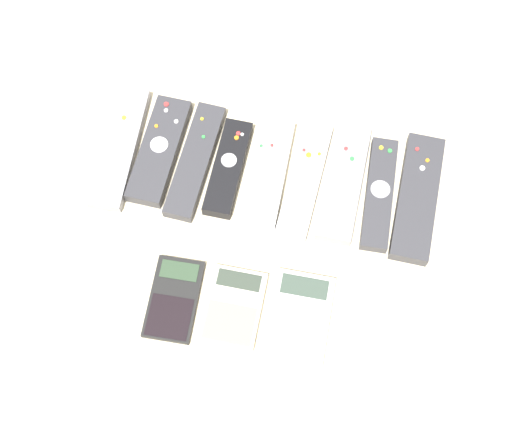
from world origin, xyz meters
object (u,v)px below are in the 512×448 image
at_px(remote_6, 344,183).
at_px(calculator_0, 174,299).
at_px(remote_5, 305,179).
at_px(remote_2, 195,161).
at_px(calculator_2, 299,319).
at_px(remote_0, 120,148).
at_px(remote_7, 379,194).
at_px(remote_4, 266,173).
at_px(calculator_1, 234,307).
at_px(remote_1, 159,150).
at_px(remote_3, 228,168).
at_px(remote_8, 417,198).

xyz_separation_m(remote_6, calculator_0, (-0.22, -0.23, -0.00)).
bearing_deg(remote_5, remote_6, 7.37).
bearing_deg(remote_2, calculator_2, -43.71).
xyz_separation_m(remote_2, calculator_2, (0.20, -0.22, -0.00)).
bearing_deg(remote_6, remote_2, -176.79).
xyz_separation_m(remote_0, remote_6, (0.36, 0.00, 0.00)).
bearing_deg(remote_0, remote_7, -2.11).
height_order(remote_4, calculator_1, remote_4).
height_order(remote_0, remote_7, same).
relative_size(remote_4, calculator_0, 1.45).
relative_size(remote_1, calculator_1, 1.63).
xyz_separation_m(remote_1, remote_7, (0.35, -0.01, -0.00)).
xyz_separation_m(remote_7, calculator_2, (-0.09, -0.22, -0.00)).
bearing_deg(calculator_2, remote_7, 67.61).
xyz_separation_m(remote_0, remote_4, (0.24, -0.00, 0.00)).
distance_m(remote_1, remote_2, 0.06).
relative_size(remote_2, remote_3, 1.23).
bearing_deg(remote_5, remote_4, -174.22).
height_order(remote_0, calculator_2, remote_0).
height_order(remote_7, remote_8, remote_8).
bearing_deg(calculator_0, remote_4, 65.74).
xyz_separation_m(remote_3, remote_6, (0.18, 0.01, -0.00)).
relative_size(calculator_0, calculator_1, 1.09).
bearing_deg(remote_4, remote_5, 2.27).
relative_size(remote_0, remote_1, 1.14).
relative_size(remote_7, calculator_0, 1.48).
xyz_separation_m(remote_0, remote_3, (0.18, -0.00, 0.00)).
distance_m(remote_0, remote_6, 0.36).
relative_size(remote_4, calculator_1, 1.59).
height_order(remote_0, calculator_0, remote_0).
bearing_deg(calculator_0, remote_7, 37.82).
height_order(remote_4, remote_7, remote_4).
relative_size(remote_0, calculator_0, 1.71).
relative_size(remote_5, calculator_2, 1.50).
xyz_separation_m(remote_0, remote_1, (0.06, 0.01, 0.00)).
xyz_separation_m(remote_4, remote_7, (0.18, -0.00, -0.00)).
xyz_separation_m(remote_3, calculator_1, (0.05, -0.22, -0.00)).
bearing_deg(remote_8, calculator_0, -143.81).
xyz_separation_m(remote_3, calculator_2, (0.15, -0.22, -0.00)).
bearing_deg(remote_7, remote_0, 178.28).
xyz_separation_m(remote_6, calculator_1, (-0.13, -0.23, -0.00)).
xyz_separation_m(remote_3, remote_5, (0.12, 0.00, -0.00)).
bearing_deg(remote_1, remote_7, 0.98).
distance_m(remote_5, remote_6, 0.06).
xyz_separation_m(remote_4, remote_6, (0.12, 0.01, -0.00)).
bearing_deg(remote_0, remote_2, -2.10).
distance_m(remote_1, remote_6, 0.30).
bearing_deg(remote_1, remote_5, 1.23).
xyz_separation_m(remote_7, calculator_1, (-0.19, -0.22, -0.00)).
relative_size(remote_0, remote_5, 1.06).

